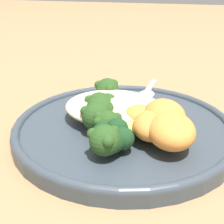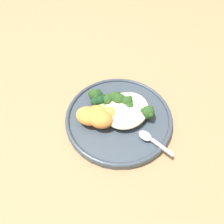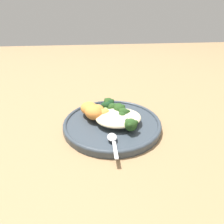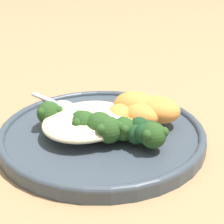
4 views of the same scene
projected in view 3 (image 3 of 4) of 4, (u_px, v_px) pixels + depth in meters
The scene contains 16 objects.
ground_plane at pixel (107, 125), 0.55m from camera, with size 4.00×4.00×0.00m, color #9E7A51.
plate at pixel (112, 123), 0.54m from camera, with size 0.30×0.30×0.02m.
quinoa_mound at pixel (118, 117), 0.52m from camera, with size 0.14×0.12×0.03m, color beige.
broccoli_stalk_0 at pixel (125, 123), 0.49m from camera, with size 0.10×0.10×0.04m.
broccoli_stalk_1 at pixel (120, 117), 0.52m from camera, with size 0.08×0.05×0.03m.
broccoli_stalk_2 at pixel (120, 115), 0.53m from camera, with size 0.09×0.04×0.04m.
broccoli_stalk_3 at pixel (117, 112), 0.55m from camera, with size 0.09×0.05×0.04m.
broccoli_stalk_4 at pixel (118, 109), 0.56m from camera, with size 0.08×0.06×0.04m.
broccoli_stalk_5 at pixel (111, 110), 0.56m from camera, with size 0.07×0.08×0.03m.
broccoli_stalk_6 at pixel (108, 106), 0.59m from camera, with size 0.05×0.12×0.03m.
sweet_potato_chunk_0 at pixel (89, 108), 0.56m from camera, with size 0.07×0.05×0.04m, color orange.
sweet_potato_chunk_1 at pixel (97, 110), 0.55m from camera, with size 0.06×0.05×0.03m, color orange.
sweet_potato_chunk_2 at pixel (94, 112), 0.53m from camera, with size 0.07×0.05×0.04m, color orange.
sweet_potato_chunk_3 at pixel (103, 114), 0.54m from camera, with size 0.05×0.04×0.03m, color orange.
kale_tuft at pixel (108, 105), 0.59m from camera, with size 0.05×0.05×0.03m.
spoon at pixel (114, 140), 0.44m from camera, with size 0.03×0.10×0.01m.
Camera 3 is at (0.06, 0.46, 0.29)m, focal length 28.00 mm.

